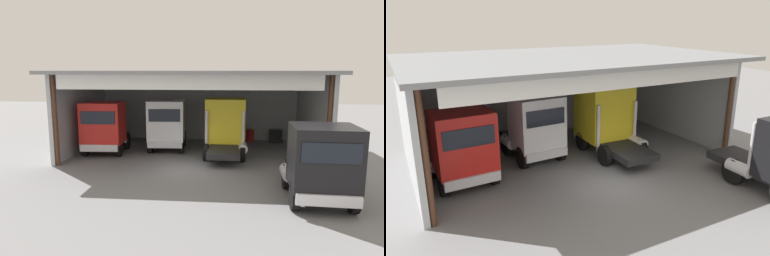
% 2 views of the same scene
% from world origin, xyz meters
% --- Properties ---
extents(ground_plane, '(80.00, 80.00, 0.00)m').
position_xyz_m(ground_plane, '(0.00, 0.00, 0.00)').
color(ground_plane, slate).
rests_on(ground_plane, ground).
extents(workshop_shed, '(16.42, 10.25, 5.52)m').
position_xyz_m(workshop_shed, '(0.00, 5.24, 3.88)').
color(workshop_shed, '#ADB2B7').
rests_on(workshop_shed, ground).
extents(truck_red_yard_outside, '(2.86, 4.70, 3.51)m').
position_xyz_m(truck_red_yard_outside, '(-5.89, 3.22, 1.84)').
color(truck_red_yard_outside, red).
rests_on(truck_red_yard_outside, ground).
extents(truck_white_center_bay, '(2.74, 4.59, 3.61)m').
position_xyz_m(truck_white_center_bay, '(-1.90, 4.43, 1.83)').
color(truck_white_center_bay, white).
rests_on(truck_white_center_bay, ground).
extents(truck_yellow_right_bay, '(2.75, 5.44, 3.74)m').
position_xyz_m(truck_yellow_right_bay, '(2.17, 3.78, 1.96)').
color(truck_yellow_right_bay, yellow).
rests_on(truck_yellow_right_bay, ground).
extents(oil_drum, '(0.58, 0.58, 0.95)m').
position_xyz_m(oil_drum, '(4.12, 8.12, 0.47)').
color(oil_drum, '#B21E19').
rests_on(oil_drum, ground).
extents(tool_cart, '(0.90, 0.60, 1.00)m').
position_xyz_m(tool_cart, '(6.09, 7.97, 0.50)').
color(tool_cart, black).
rests_on(tool_cart, ground).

